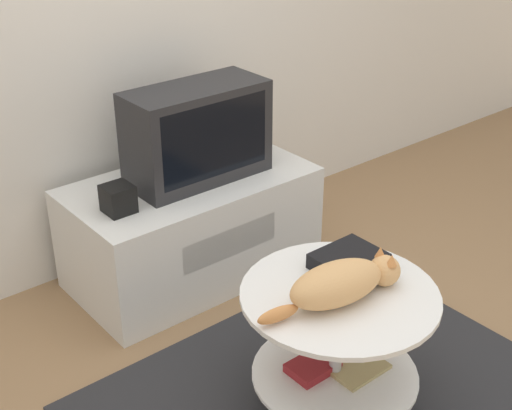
{
  "coord_description": "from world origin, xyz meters",
  "views": [
    {
      "loc": [
        -1.47,
        -1.4,
        1.86
      ],
      "look_at": [
        0.07,
        0.46,
        0.6
      ],
      "focal_mm": 50.0,
      "sensor_mm": 36.0,
      "label": 1
    }
  ],
  "objects_px": {
    "dvd_box": "(349,261)",
    "cat": "(342,283)",
    "tv": "(197,133)",
    "speaker": "(118,199)"
  },
  "relations": [
    {
      "from": "tv",
      "to": "speaker",
      "type": "bearing_deg",
      "value": -172.03
    },
    {
      "from": "tv",
      "to": "dvd_box",
      "type": "bearing_deg",
      "value": -93.15
    },
    {
      "from": "tv",
      "to": "cat",
      "type": "xyz_separation_m",
      "value": [
        -0.21,
        -1.1,
        -0.13
      ]
    },
    {
      "from": "speaker",
      "to": "dvd_box",
      "type": "height_order",
      "value": "speaker"
    },
    {
      "from": "dvd_box",
      "to": "cat",
      "type": "xyz_separation_m",
      "value": [
        -0.16,
        -0.12,
        0.04
      ]
    },
    {
      "from": "tv",
      "to": "speaker",
      "type": "height_order",
      "value": "tv"
    },
    {
      "from": "speaker",
      "to": "dvd_box",
      "type": "distance_m",
      "value": 1.0
    },
    {
      "from": "tv",
      "to": "dvd_box",
      "type": "height_order",
      "value": "tv"
    },
    {
      "from": "dvd_box",
      "to": "tv",
      "type": "bearing_deg",
      "value": 86.85
    },
    {
      "from": "tv",
      "to": "dvd_box",
      "type": "relative_size",
      "value": 2.74
    }
  ]
}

